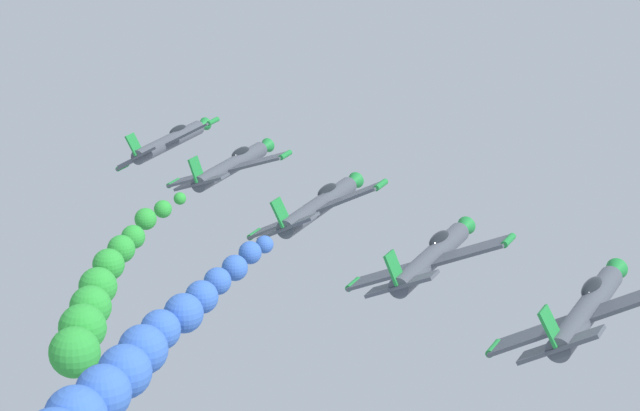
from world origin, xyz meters
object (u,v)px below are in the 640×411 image
at_px(airplane_right_outer, 587,310).
at_px(airplane_right_inner, 319,205).
at_px(airplane_lead, 170,141).
at_px(airplane_left_inner, 232,165).
at_px(airplane_left_outer, 431,257).

bearing_deg(airplane_right_outer, airplane_right_inner, 142.17).
relative_size(airplane_lead, airplane_right_inner, 1.00).
bearing_deg(airplane_right_inner, airplane_left_inner, 139.30).
xyz_separation_m(airplane_lead, airplane_left_inner, (9.07, -7.11, 1.23)).
relative_size(airplane_left_inner, airplane_left_outer, 1.00).
bearing_deg(airplane_left_outer, airplane_left_inner, 141.02).
relative_size(airplane_right_inner, airplane_left_outer, 1.00).
distance_m(airplane_lead, airplane_left_outer, 38.26).
bearing_deg(airplane_lead, airplane_right_outer, -38.70).
relative_size(airplane_lead, airplane_left_outer, 1.00).
bearing_deg(airplane_left_inner, airplane_left_outer, -38.98).
distance_m(airplane_left_inner, airplane_left_outer, 26.67).
distance_m(airplane_right_inner, airplane_right_outer, 25.45).
distance_m(airplane_lead, airplane_right_inner, 26.00).
xyz_separation_m(airplane_left_inner, airplane_left_outer, (20.66, -16.71, 2.32)).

